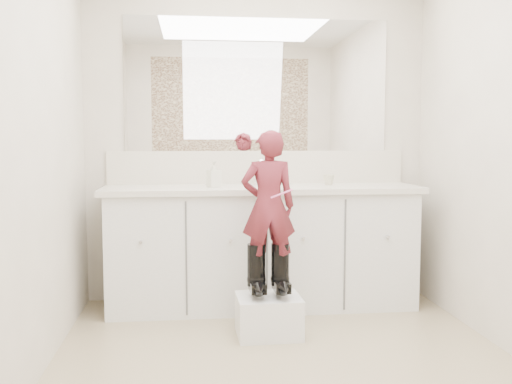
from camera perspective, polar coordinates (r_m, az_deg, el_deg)
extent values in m
plane|color=#998864|center=(3.17, 3.45, -17.59)|extent=(3.00, 3.00, 0.00)
plane|color=beige|center=(4.40, 0.16, 4.92)|extent=(2.60, 0.00, 2.60)
plane|color=beige|center=(1.47, 13.90, 3.72)|extent=(2.60, 0.00, 2.60)
plane|color=beige|center=(2.98, -21.94, 4.28)|extent=(0.00, 3.00, 3.00)
cube|color=silver|center=(4.21, 0.59, -5.72)|extent=(2.20, 0.55, 0.85)
cube|color=beige|center=(4.13, 0.62, 0.30)|extent=(2.28, 0.58, 0.04)
cube|color=beige|center=(4.39, 0.18, 2.50)|extent=(2.28, 0.03, 0.25)
cube|color=white|center=(4.41, 0.18, 10.65)|extent=(2.00, 0.02, 1.00)
cylinder|color=silver|center=(4.29, 0.35, 1.43)|extent=(0.08, 0.08, 0.10)
imported|color=beige|center=(4.28, 7.28, 1.24)|extent=(0.11, 0.11, 0.08)
imported|color=beige|center=(4.08, -4.23, 1.80)|extent=(0.11, 0.11, 0.18)
cube|color=white|center=(3.66, 1.26, -12.28)|extent=(0.40, 0.34, 0.25)
imported|color=#A03140|center=(3.53, 1.24, -1.40)|extent=(0.35, 0.23, 0.93)
cylinder|color=pink|center=(3.45, 2.58, -0.18)|extent=(0.14, 0.02, 0.06)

